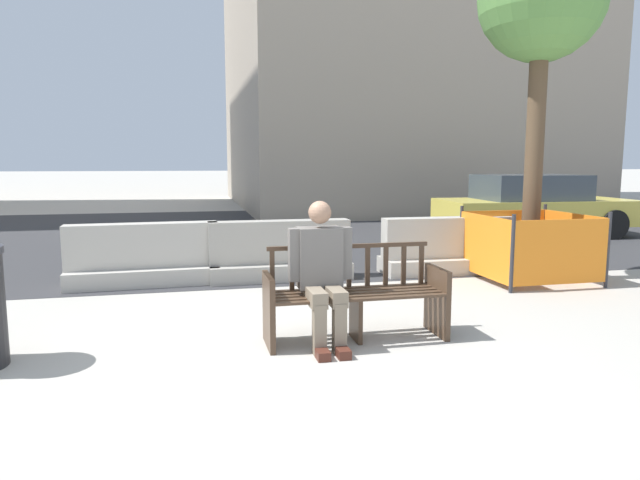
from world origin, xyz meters
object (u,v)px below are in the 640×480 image
jersey_barrier_right (447,250)px  street_tree (542,4)px  car_taxi_near (534,205)px  jersey_barrier_left (143,260)px  jersey_barrier_centre (280,255)px  street_bench (355,298)px  seated_person (322,270)px  construction_fence (530,244)px

jersey_barrier_right → street_tree: 3.61m
car_taxi_near → jersey_barrier_left: bearing=-157.3°
street_tree → jersey_barrier_centre: bearing=166.4°
jersey_barrier_right → car_taxi_near: bearing=43.4°
street_bench → seated_person: bearing=-170.1°
jersey_barrier_right → street_tree: bearing=-38.6°
street_bench → construction_fence: construction_fence is taller
street_bench → jersey_barrier_right: size_ratio=0.84×
jersey_barrier_left → jersey_barrier_right: size_ratio=1.01×
seated_person → street_tree: (3.52, 2.15, 3.06)m
construction_fence → street_tree: bearing=0.0°
jersey_barrier_left → construction_fence: (5.31, -0.88, 0.16)m
street_tree → seated_person: bearing=-148.6°
seated_person → jersey_barrier_centre: bearing=88.4°
seated_person → construction_fence: (3.52, 2.15, -0.18)m
jersey_barrier_left → construction_fence: bearing=-9.4°
seated_person → car_taxi_near: 9.10m
construction_fence → jersey_barrier_right: bearing=141.4°
jersey_barrier_centre → car_taxi_near: bearing=28.8°
street_tree → car_taxi_near: 6.03m
jersey_barrier_left → car_taxi_near: (8.20, 3.43, 0.35)m
jersey_barrier_right → construction_fence: construction_fence is taller
jersey_barrier_centre → car_taxi_near: (6.33, 3.48, 0.35)m
jersey_barrier_left → seated_person: bearing=-59.4°
seated_person → jersey_barrier_right: bearing=47.8°
street_bench → jersey_barrier_left: (-2.12, 2.97, -0.06)m
street_bench → street_tree: size_ratio=0.36×
seated_person → construction_fence: 4.13m
street_bench → jersey_barrier_centre: street_bench is taller
jersey_barrier_left → car_taxi_near: bearing=22.7°
jersey_barrier_right → construction_fence: size_ratio=1.38×
jersey_barrier_centre → construction_fence: 3.54m
street_bench → jersey_barrier_centre: bearing=94.9°
street_bench → car_taxi_near: car_taxi_near is taller
street_tree → car_taxi_near: size_ratio=1.07×
jersey_barrier_left → street_tree: size_ratio=0.43×
street_bench → street_tree: street_tree is taller
jersey_barrier_right → street_tree: street_tree is taller
street_bench → construction_fence: 3.82m
street_bench → car_taxi_near: (6.08, 6.41, 0.29)m
street_tree → jersey_barrier_right: bearing=141.4°
jersey_barrier_centre → street_tree: 4.92m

